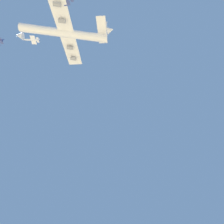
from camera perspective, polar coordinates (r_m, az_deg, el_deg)
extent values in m
cylinder|color=white|center=(149.52, -16.18, 24.80)|extent=(49.41, 55.55, 6.40)
cone|color=white|center=(163.22, -29.40, 22.06)|extent=(7.87, 7.76, 6.08)
cone|color=white|center=(144.52, -0.61, 26.57)|extent=(7.12, 7.43, 5.76)
cube|color=white|center=(148.18, -15.43, 24.74)|extent=(46.21, 53.74, 11.75)
cylinder|color=gray|center=(158.10, -13.27, 17.61)|extent=(5.54, 5.74, 3.00)
cylinder|color=gray|center=(151.93, -14.35, 20.83)|extent=(5.54, 5.74, 3.00)
cylinder|color=gray|center=(141.38, -16.95, 28.00)|extent=(5.54, 5.74, 3.00)
cylinder|color=gray|center=(137.12, -18.54, 31.94)|extent=(5.54, 5.74, 3.00)
cube|color=white|center=(151.51, -3.40, 27.81)|extent=(7.87, 7.01, 10.35)
cube|color=white|center=(145.02, -3.48, 26.44)|extent=(19.01, 21.37, 4.61)
cube|color=#38478C|center=(163.56, -33.86, 20.06)|extent=(1.86, 1.82, 2.60)
cube|color=#38478C|center=(162.17, -34.12, 19.77)|extent=(4.78, 4.84, 0.20)
cylinder|color=silver|center=(181.66, -26.11, 21.58)|extent=(10.39, 10.11, 1.50)
cone|color=black|center=(184.76, -28.38, 21.27)|extent=(2.48, 2.47, 1.50)
cube|color=silver|center=(180.90, -25.67, 21.61)|extent=(8.72, 8.81, 0.24)
cube|color=silver|center=(181.23, -24.20, 22.05)|extent=(1.87, 1.81, 2.60)
cube|color=silver|center=(179.73, -24.37, 21.82)|extent=(4.77, 4.84, 0.20)
cone|color=black|center=(139.91, -19.92, 32.58)|extent=(2.50, 2.37, 1.50)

